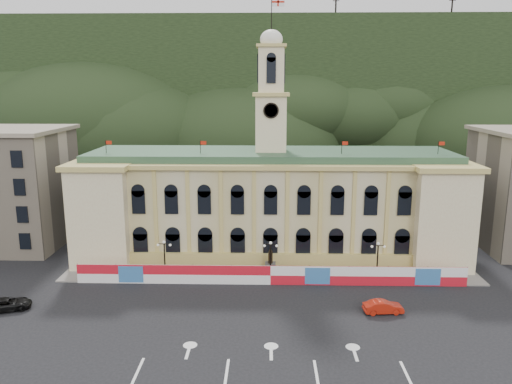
{
  "coord_description": "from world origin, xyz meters",
  "views": [
    {
      "loc": [
        -0.42,
        -45.22,
        25.17
      ],
      "look_at": [
        -1.93,
        18.0,
        11.52
      ],
      "focal_mm": 35.0,
      "sensor_mm": 36.0,
      "label": 1
    }
  ],
  "objects_px": {
    "lamp_center": "(270,256)",
    "black_suv": "(7,304)",
    "statue": "(270,267)",
    "red_sedan": "(383,307)"
  },
  "relations": [
    {
      "from": "lamp_center",
      "to": "black_suv",
      "type": "distance_m",
      "value": 31.77
    },
    {
      "from": "black_suv",
      "to": "lamp_center",
      "type": "bearing_deg",
      "value": -92.75
    },
    {
      "from": "statue",
      "to": "red_sedan",
      "type": "distance_m",
      "value": 16.7
    },
    {
      "from": "statue",
      "to": "black_suv",
      "type": "distance_m",
      "value": 32.02
    },
    {
      "from": "red_sedan",
      "to": "black_suv",
      "type": "distance_m",
      "value": 42.63
    },
    {
      "from": "lamp_center",
      "to": "red_sedan",
      "type": "distance_m",
      "value": 16.23
    },
    {
      "from": "lamp_center",
      "to": "black_suv",
      "type": "bearing_deg",
      "value": -161.24
    },
    {
      "from": "statue",
      "to": "lamp_center",
      "type": "xyz_separation_m",
      "value": [
        0.0,
        -1.0,
        1.89
      ]
    },
    {
      "from": "lamp_center",
      "to": "black_suv",
      "type": "xyz_separation_m",
      "value": [
        -30.0,
        -10.19,
        -2.35
      ]
    },
    {
      "from": "statue",
      "to": "black_suv",
      "type": "xyz_separation_m",
      "value": [
        -30.0,
        -11.19,
        -0.47
      ]
    }
  ]
}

